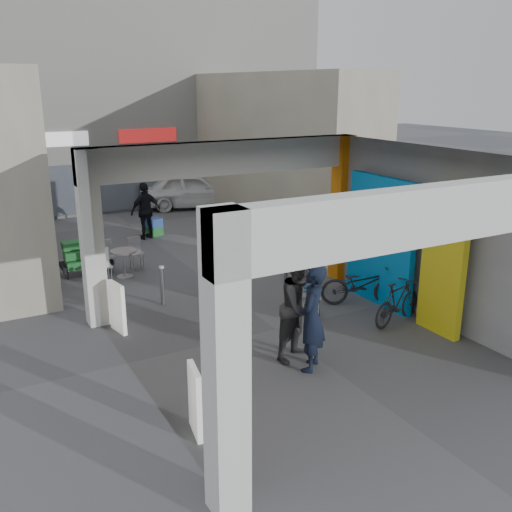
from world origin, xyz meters
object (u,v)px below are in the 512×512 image
man_with_dog (312,318)px  bicycle_rear (398,302)px  cafe_set (117,263)px  border_collie (313,306)px  man_back_turned (300,307)px  man_elderly (308,259)px  man_crates (146,211)px  produce_stand (86,261)px  bicycle_front (361,284)px  white_van (193,190)px

man_with_dog → bicycle_rear: man_with_dog is taller
cafe_set → man_with_dog: bearing=-77.0°
border_collie → man_back_turned: bearing=-148.0°
man_with_dog → man_elderly: man_with_dog is taller
man_back_turned → cafe_set: bearing=84.0°
cafe_set → bicycle_rear: bearing=-54.3°
man_with_dog → man_elderly: (2.12, 3.31, -0.19)m
man_with_dog → man_crates: (0.26, 9.52, -0.04)m
produce_stand → man_with_dog: bearing=-80.4°
cafe_set → produce_stand: 0.81m
border_collie → bicycle_front: 1.34m
man_crates → man_with_dog: bearing=74.0°
produce_stand → border_collie: (3.46, -5.14, -0.09)m
bicycle_rear → border_collie: bearing=36.3°
cafe_set → white_van: white_van is taller
border_collie → bicycle_rear: bearing=-55.4°
cafe_set → man_elderly: man_elderly is taller
man_elderly → man_crates: (-1.86, 6.21, 0.15)m
cafe_set → man_with_dog: (1.50, -6.50, 0.63)m
cafe_set → produce_stand: (-0.66, 0.47, 0.04)m
man_back_turned → bicycle_rear: (2.54, 0.32, -0.50)m
border_collie → man_elderly: man_elderly is taller
cafe_set → man_elderly: 4.85m
man_elderly → bicycle_rear: man_elderly is taller
border_collie → man_crates: 7.78m
border_collie → white_van: (2.03, 11.32, 0.46)m
man_crates → bicycle_front: man_crates is taller
produce_stand → border_collie: bearing=-63.7°
bicycle_front → bicycle_rear: (0.00, -1.15, -0.01)m
border_collie → white_van: 11.51m
man_crates → produce_stand: bearing=31.9°
cafe_set → border_collie: bearing=-59.1°
man_back_turned → white_van: man_back_turned is taller
man_with_dog → white_van: man_with_dog is taller
cafe_set → man_elderly: size_ratio=0.94×
white_van → border_collie: bearing=-171.0°
man_back_turned → bicycle_front: 2.98m
bicycle_rear → white_van: size_ratio=0.36×
cafe_set → man_crates: man_crates is taller
border_collie → bicycle_front: bicycle_front is taller
border_collie → bicycle_front: bearing=-12.5°
border_collie → man_with_dog: (-1.29, -1.84, 0.69)m
white_van → man_back_turned: bearing=-175.2°
produce_stand → border_collie: produce_stand is taller
man_elderly → border_collie: bearing=-114.7°
man_back_turned → white_van: 13.12m
man_elderly → produce_stand: bearing=144.1°
cafe_set → man_crates: (1.77, 3.02, 0.59)m
cafe_set → bicycle_front: bearing=-48.0°
border_collie → produce_stand: bearing=107.5°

